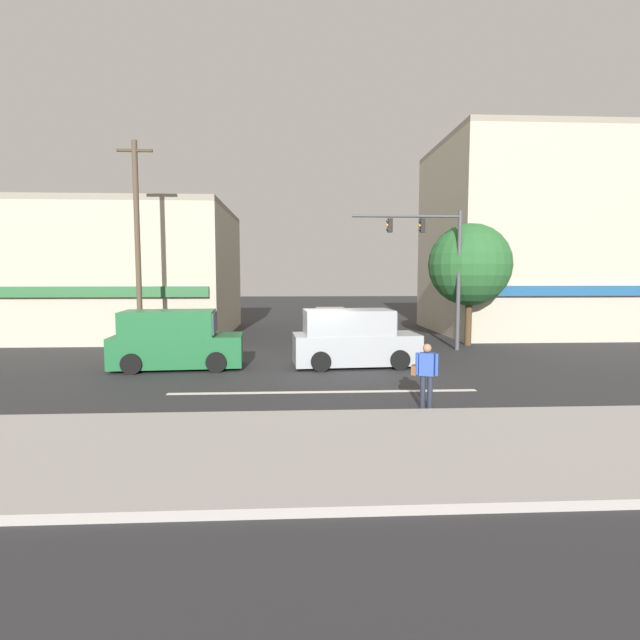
# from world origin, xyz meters

# --- Properties ---
(ground_plane) EXTENTS (120.00, 120.00, 0.00)m
(ground_plane) POSITION_xyz_m (0.00, 0.00, 0.00)
(ground_plane) COLOR #2B2B2D
(lane_marking_stripe) EXTENTS (9.00, 0.24, 0.01)m
(lane_marking_stripe) POSITION_xyz_m (0.00, -3.50, 0.00)
(lane_marking_stripe) COLOR silver
(lane_marking_stripe) RESTS_ON ground
(sidewalk_curb) EXTENTS (40.00, 5.00, 0.16)m
(sidewalk_curb) POSITION_xyz_m (0.00, -8.50, 0.08)
(sidewalk_curb) COLOR #9E9993
(sidewalk_curb) RESTS_ON ground
(building_left_block) EXTENTS (12.88, 11.07, 7.12)m
(building_left_block) POSITION_xyz_m (-10.95, 11.49, 3.56)
(building_left_block) COLOR #B7AD99
(building_left_block) RESTS_ON ground
(building_right_corner) EXTENTS (11.29, 9.78, 10.98)m
(building_right_corner) POSITION_xyz_m (13.22, 11.09, 5.49)
(building_right_corner) COLOR #B7AD99
(building_right_corner) RESTS_ON ground
(street_tree) EXTENTS (3.91, 3.91, 5.82)m
(street_tree) POSITION_xyz_m (7.54, 5.75, 3.86)
(street_tree) COLOR #4C3823
(street_tree) RESTS_ON ground
(utility_pole_near_left) EXTENTS (1.40, 0.22, 8.73)m
(utility_pole_near_left) POSITION_xyz_m (-7.17, 3.06, 4.52)
(utility_pole_near_left) COLOR brown
(utility_pole_near_left) RESTS_ON ground
(traffic_light_mast) EXTENTS (4.89, 0.24, 6.20)m
(traffic_light_mast) POSITION_xyz_m (5.53, 4.25, 4.18)
(traffic_light_mast) COLOR #47474C
(traffic_light_mast) RESTS_ON ground
(van_crossing_rightbound) EXTENTS (4.72, 2.28, 2.11)m
(van_crossing_rightbound) POSITION_xyz_m (1.35, 0.55, 1.01)
(van_crossing_rightbound) COLOR #999EA3
(van_crossing_rightbound) RESTS_ON ground
(sedan_crossing_leftbound) EXTENTS (1.89, 4.10, 1.58)m
(sedan_crossing_leftbound) POSITION_xyz_m (1.16, 9.47, 0.71)
(sedan_crossing_leftbound) COLOR #B7B29E
(sedan_crossing_leftbound) RESTS_ON ground
(van_parked_curbside) EXTENTS (4.71, 2.28, 2.11)m
(van_parked_curbside) POSITION_xyz_m (-5.15, 0.44, 1.01)
(van_parked_curbside) COLOR #1E6033
(van_parked_curbside) RESTS_ON ground
(pedestrian_foreground_with_bag) EXTENTS (0.66, 0.48, 1.67)m
(pedestrian_foreground_with_bag) POSITION_xyz_m (2.46, -5.43, 0.95)
(pedestrian_foreground_with_bag) COLOR #232838
(pedestrian_foreground_with_bag) RESTS_ON ground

